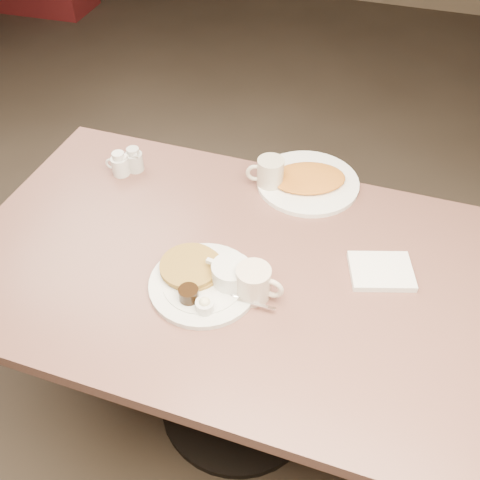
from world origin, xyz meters
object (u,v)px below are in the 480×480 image
(diner_table, at_px, (238,303))
(hash_plate, at_px, (308,181))
(main_plate, at_px, (207,278))
(creamer_left, at_px, (120,164))
(coffee_mug_far, at_px, (269,174))
(creamer_right, at_px, (134,160))
(coffee_mug_near, at_px, (255,283))

(diner_table, bearing_deg, hash_plate, 75.83)
(main_plate, bearing_deg, creamer_left, 141.13)
(coffee_mug_far, xyz_separation_m, creamer_right, (-0.43, -0.05, -0.01))
(diner_table, relative_size, creamer_left, 18.56)
(hash_plate, bearing_deg, coffee_mug_near, -92.86)
(coffee_mug_far, bearing_deg, hash_plate, 23.89)
(coffee_mug_near, xyz_separation_m, coffee_mug_far, (-0.09, 0.43, 0.00))
(main_plate, relative_size, creamer_right, 4.44)
(hash_plate, bearing_deg, creamer_right, -169.44)
(coffee_mug_far, bearing_deg, creamer_left, -169.27)
(main_plate, distance_m, hash_plate, 0.51)
(main_plate, distance_m, coffee_mug_near, 0.13)
(diner_table, distance_m, coffee_mug_near, 0.25)
(diner_table, xyz_separation_m, creamer_right, (-0.45, 0.29, 0.21))
(diner_table, distance_m, creamer_left, 0.58)
(coffee_mug_far, distance_m, creamer_left, 0.47)
(coffee_mug_near, distance_m, creamer_left, 0.65)
(main_plate, xyz_separation_m, coffee_mug_near, (0.13, 0.01, 0.02))
(coffee_mug_far, xyz_separation_m, hash_plate, (0.11, 0.05, -0.04))
(diner_table, distance_m, main_plate, 0.22)
(coffee_mug_near, bearing_deg, hash_plate, 87.14)
(diner_table, height_order, coffee_mug_near, coffee_mug_near)
(main_plate, distance_m, creamer_right, 0.55)
(diner_table, bearing_deg, main_plate, -118.55)
(hash_plate, bearing_deg, creamer_left, -166.58)
(coffee_mug_far, distance_m, hash_plate, 0.13)
(diner_table, distance_m, coffee_mug_far, 0.41)
(creamer_right, height_order, hash_plate, creamer_right)
(coffee_mug_near, bearing_deg, creamer_left, 148.48)
(diner_table, height_order, hash_plate, hash_plate)
(creamer_left, bearing_deg, coffee_mug_far, 10.73)
(creamer_right, bearing_deg, diner_table, -32.83)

